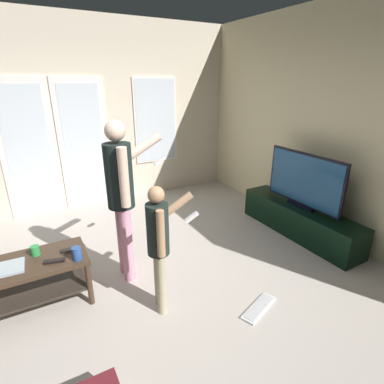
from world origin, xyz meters
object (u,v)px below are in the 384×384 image
object	(u,v)px
coffee_table	(27,275)
loose_keyboard	(259,308)
tv_stand	(299,220)
person_adult	(122,189)
laptop_closed	(3,269)
person_child	(159,239)
flat_screen_tv	(304,181)
tv_remote_black	(54,261)
cup_near_edge	(35,251)
cup_by_laptop	(77,253)
dvd_remote_slim	(71,250)

from	to	relation	value
coffee_table	loose_keyboard	bearing A→B (deg)	-30.22
tv_stand	person_adult	distance (m)	2.42
laptop_closed	person_child	bearing A→B (deg)	-22.51
loose_keyboard	laptop_closed	xyz separation A→B (m)	(-1.96, 1.01, 0.47)
coffee_table	tv_stand	bearing A→B (deg)	-3.72
coffee_table	flat_screen_tv	world-z (taller)	flat_screen_tv
tv_stand	person_adult	size ratio (longest dim) A/B	1.07
person_child	flat_screen_tv	bearing A→B (deg)	10.03
loose_keyboard	laptop_closed	world-z (taller)	laptop_closed
coffee_table	tv_remote_black	world-z (taller)	tv_remote_black
coffee_table	cup_near_edge	xyz separation A→B (m)	(0.10, 0.09, 0.17)
coffee_table	cup_by_laptop	world-z (taller)	cup_by_laptop
loose_keyboard	person_adult	bearing A→B (deg)	128.67
flat_screen_tv	person_adult	distance (m)	2.30
person_child	cup_near_edge	xyz separation A→B (m)	(-0.94, 0.68, -0.20)
person_child	cup_by_laptop	size ratio (longest dim) A/B	9.96
tv_stand	laptop_closed	bearing A→B (deg)	177.02
tv_stand	flat_screen_tv	size ratio (longest dim) A/B	1.53
tv_stand	cup_near_edge	size ratio (longest dim) A/B	19.25
person_adult	cup_near_edge	distance (m)	0.95
flat_screen_tv	person_adult	size ratio (longest dim) A/B	0.70
tv_stand	tv_remote_black	bearing A→B (deg)	178.19
flat_screen_tv	loose_keyboard	size ratio (longest dim) A/B	2.49
flat_screen_tv	tv_remote_black	distance (m)	2.99
laptop_closed	cup_near_edge	world-z (taller)	cup_near_edge
tv_stand	cup_near_edge	bearing A→B (deg)	174.47
coffee_table	flat_screen_tv	bearing A→B (deg)	-3.65
flat_screen_tv	dvd_remote_slim	xyz separation A→B (m)	(-2.82, 0.22, -0.28)
coffee_table	person_child	size ratio (longest dim) A/B	0.87
dvd_remote_slim	cup_by_laptop	bearing A→B (deg)	-75.10
cup_by_laptop	tv_stand	bearing A→B (deg)	-0.87
coffee_table	cup_by_laptop	xyz separation A→B (m)	(0.42, -0.17, 0.19)
dvd_remote_slim	loose_keyboard	bearing A→B (deg)	-31.95
person_child	cup_by_laptop	xyz separation A→B (m)	(-0.62, 0.42, -0.18)
flat_screen_tv	cup_by_laptop	distance (m)	2.80
person_child	tv_remote_black	size ratio (longest dim) A/B	6.97
flat_screen_tv	coffee_table	bearing A→B (deg)	176.35
tv_stand	cup_by_laptop	distance (m)	2.81
person_adult	cup_by_laptop	bearing A→B (deg)	-157.75
tv_remote_black	loose_keyboard	bearing A→B (deg)	-17.20
tv_stand	flat_screen_tv	distance (m)	0.56
tv_remote_black	dvd_remote_slim	bearing A→B (deg)	53.84
coffee_table	laptop_closed	size ratio (longest dim) A/B	3.21
coffee_table	loose_keyboard	world-z (taller)	coffee_table
tv_stand	dvd_remote_slim	bearing A→B (deg)	175.48
loose_keyboard	tv_remote_black	world-z (taller)	tv_remote_black
person_child	loose_keyboard	world-z (taller)	person_child
loose_keyboard	dvd_remote_slim	size ratio (longest dim) A/B	2.69
cup_by_laptop	flat_screen_tv	bearing A→B (deg)	-0.80
flat_screen_tv	cup_near_edge	size ratio (longest dim) A/B	12.61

